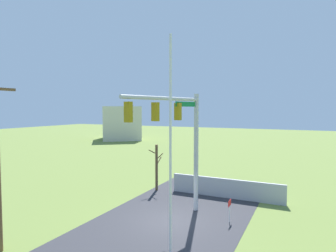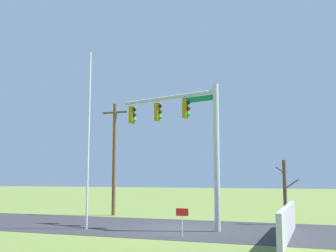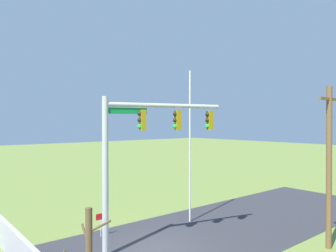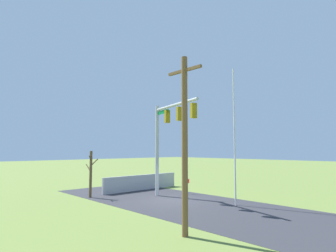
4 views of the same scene
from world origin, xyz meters
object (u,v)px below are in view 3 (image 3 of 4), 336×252
Objects in this scene: flagpole at (190,146)px; open_sign at (101,219)px; utility_pole at (329,164)px; signal_mast at (141,143)px.

flagpole reaches higher than open_sign.
open_sign is (5.34, -1.05, -3.61)m from flagpole.
open_sign is at bearing -47.23° from utility_pole.
utility_pole is 11.58m from open_sign.
utility_pole is at bearing 132.77° from open_sign.
flagpole is at bearing -160.11° from signal_mast.
flagpole is (-4.73, -1.71, -0.47)m from signal_mast.
signal_mast is 0.93× the size of utility_pole.
flagpole is 7.50m from utility_pole.
signal_mast is at bearing 102.30° from open_sign.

